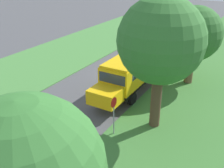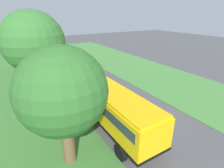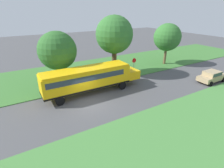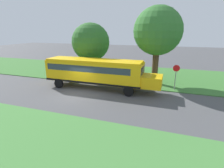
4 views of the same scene
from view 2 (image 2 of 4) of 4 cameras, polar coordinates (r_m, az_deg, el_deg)
name	(u,v)px [view 2 (image 2 of 4)]	position (r m, az deg, el deg)	size (l,w,h in m)	color
ground_plane	(140,119)	(15.41, 9.05, -11.09)	(120.00, 120.00, 0.00)	#4C4C4F
grass_verge	(6,168)	(12.84, -31.36, -22.42)	(12.00, 80.00, 0.08)	#3D7533
grass_far_side	(203,95)	(21.74, 27.66, -3.07)	(10.00, 80.00, 0.07)	#47843D
school_bus	(106,101)	(13.88, -1.83, -5.59)	(2.84, 12.42, 3.16)	yellow
car_tan_nearest	(88,61)	(30.03, -7.88, 7.58)	(2.02, 4.40, 1.56)	tan
oak_tree_beside_bus	(60,93)	(9.39, -16.61, -2.77)	(4.78, 4.78, 7.06)	brown
oak_tree_roadside_mid	(33,43)	(16.79, -24.41, 12.24)	(5.34, 5.34, 8.72)	#4C3826
oak_tree_far_end	(22,40)	(27.70, -27.40, 12.63)	(4.73, 4.73, 7.20)	brown
stop_sign	(55,78)	(20.34, -18.05, 2.01)	(0.08, 0.68, 2.74)	gray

